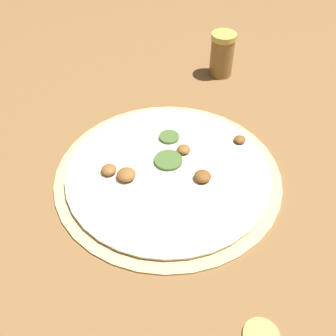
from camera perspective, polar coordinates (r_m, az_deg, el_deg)
The scene contains 4 objects.
ground_plane at distance 0.66m, azimuth 0.00°, elevation -1.04°, with size 3.00×3.00×0.00m, color brown.
pizza at distance 0.66m, azimuth -0.03°, elevation -0.65°, with size 0.38×0.38×0.03m.
spice_jar at distance 0.90m, azimuth 7.84°, elevation 16.04°, with size 0.05×0.05×0.10m.
loose_cap at distance 0.52m, azimuth 13.41°, elevation -22.52°, with size 0.04×0.04×0.01m.
Camera 1 is at (0.46, 0.01, 0.48)m, focal length 42.00 mm.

